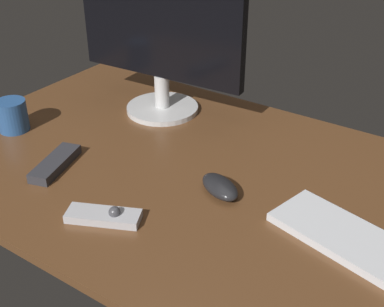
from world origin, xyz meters
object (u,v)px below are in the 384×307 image
object	(u,v)px
computer_mouse	(220,187)
media_remote	(105,216)
coffee_mug	(12,116)
monitor	(160,32)
keyboard	(364,247)
tv_remote	(55,163)

from	to	relation	value
computer_mouse	media_remote	world-z (taller)	computer_mouse
coffee_mug	media_remote	bearing A→B (deg)	-18.44
coffee_mug	monitor	bearing A→B (deg)	50.93
keyboard	media_remote	distance (cm)	51.34
tv_remote	computer_mouse	bearing A→B (deg)	92.00
monitor	computer_mouse	size ratio (longest dim) A/B	4.49
keyboard	coffee_mug	size ratio (longest dim) A/B	4.33
media_remote	coffee_mug	world-z (taller)	coffee_mug
monitor	media_remote	world-z (taller)	monitor
media_remote	monitor	bearing A→B (deg)	89.17
monitor	tv_remote	size ratio (longest dim) A/B	3.09
monitor	media_remote	distance (cm)	57.19
monitor	media_remote	size ratio (longest dim) A/B	3.12
computer_mouse	coffee_mug	world-z (taller)	coffee_mug
keyboard	computer_mouse	bearing A→B (deg)	-168.04
media_remote	coffee_mug	xyz separation A→B (cm)	(-47.48, 15.83, 3.25)
monitor	tv_remote	distance (cm)	45.50
monitor	keyboard	world-z (taller)	monitor
coffee_mug	computer_mouse	bearing A→B (deg)	5.11
keyboard	coffee_mug	xyz separation A→B (cm)	(-94.54, -4.70, 3.41)
coffee_mug	keyboard	bearing A→B (deg)	2.85
monitor	tv_remote	world-z (taller)	monitor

